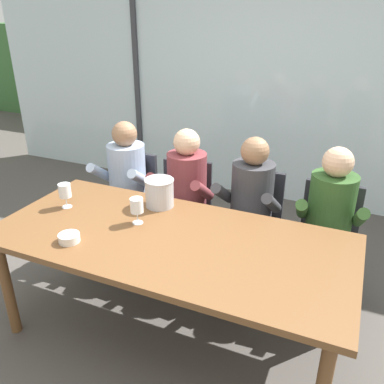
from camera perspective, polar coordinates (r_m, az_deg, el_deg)
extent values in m
plane|color=#4C4742|center=(3.62, 4.20, -9.46)|extent=(14.00, 14.00, 0.00)
cube|color=silver|center=(4.50, 11.41, 14.83)|extent=(7.40, 0.03, 2.60)
cube|color=#38383D|center=(5.10, -7.89, 16.16)|extent=(0.06, 0.06, 2.60)
cube|color=#386633|center=(7.70, 16.88, 15.12)|extent=(13.40, 2.40, 1.80)
cube|color=brown|center=(2.44, -3.34, -6.77)|extent=(2.20, 1.00, 0.04)
cylinder|color=brown|center=(2.94, -25.01, -12.24)|extent=(0.07, 0.07, 0.73)
cylinder|color=brown|center=(3.41, -15.28, -5.42)|extent=(0.07, 0.07, 0.73)
cylinder|color=brown|center=(2.79, 20.19, -13.59)|extent=(0.07, 0.07, 0.73)
cube|color=#232328|center=(3.59, -9.50, -1.80)|extent=(0.46, 0.46, 0.03)
cube|color=#232328|center=(3.65, -7.91, 2.56)|extent=(0.42, 0.06, 0.42)
cylinder|color=#232328|center=(3.68, -13.40, -5.56)|extent=(0.04, 0.04, 0.43)
cylinder|color=#232328|center=(3.47, -8.52, -7.08)|extent=(0.04, 0.04, 0.43)
cylinder|color=#232328|center=(3.93, -9.91, -3.15)|extent=(0.04, 0.04, 0.43)
cylinder|color=#232328|center=(3.74, -5.19, -4.41)|extent=(0.04, 0.04, 0.43)
cube|color=#232328|center=(3.33, -1.54, -3.65)|extent=(0.50, 0.50, 0.03)
cube|color=#232328|center=(3.41, -0.62, 1.18)|extent=(0.42, 0.10, 0.42)
cylinder|color=#232328|center=(3.35, -5.59, -8.18)|extent=(0.04, 0.04, 0.43)
cylinder|color=#232328|center=(3.25, 0.79, -9.16)|extent=(0.04, 0.04, 0.43)
cylinder|color=#232328|center=(3.65, -3.51, -5.10)|extent=(0.04, 0.04, 0.43)
cylinder|color=#232328|center=(3.56, 2.33, -5.89)|extent=(0.04, 0.04, 0.43)
cube|color=#232328|center=(3.17, 8.24, -5.46)|extent=(0.45, 0.45, 0.03)
cube|color=#232328|center=(3.25, 9.37, -0.40)|extent=(0.42, 0.05, 0.42)
cylinder|color=#232328|center=(3.18, 3.75, -10.02)|extent=(0.04, 0.04, 0.43)
cylinder|color=#232328|center=(3.11, 10.52, -11.38)|extent=(0.04, 0.04, 0.43)
cylinder|color=#232328|center=(3.49, 5.78, -6.72)|extent=(0.04, 0.04, 0.43)
cylinder|color=#232328|center=(3.42, 11.93, -7.86)|extent=(0.04, 0.04, 0.43)
cube|color=#232328|center=(3.08, 18.37, -7.60)|extent=(0.45, 0.45, 0.03)
cube|color=#232328|center=(3.15, 19.40, -2.35)|extent=(0.42, 0.04, 0.42)
cylinder|color=#232328|center=(3.06, 13.72, -12.34)|extent=(0.04, 0.04, 0.43)
cylinder|color=#232328|center=(3.04, 20.90, -13.69)|extent=(0.04, 0.04, 0.43)
cylinder|color=#232328|center=(3.37, 15.10, -8.72)|extent=(0.04, 0.04, 0.43)
cylinder|color=#232328|center=(3.35, 21.54, -9.91)|extent=(0.04, 0.04, 0.43)
cylinder|color=#9EB2D1|center=(3.48, -9.27, 2.61)|extent=(0.34, 0.34, 0.52)
sphere|color=#936B4C|center=(3.37, -9.67, 8.22)|extent=(0.21, 0.21, 0.21)
cube|color=#47423D|center=(3.48, -11.87, -2.35)|extent=(0.15, 0.41, 0.13)
cube|color=#47423D|center=(3.39, -9.28, -2.85)|extent=(0.15, 0.41, 0.13)
cylinder|color=#47423D|center=(3.45, -13.25, -7.43)|extent=(0.10, 0.10, 0.46)
cylinder|color=#47423D|center=(3.36, -10.65, -8.08)|extent=(0.10, 0.10, 0.46)
cylinder|color=#9EB2D1|center=(3.47, -12.99, 2.70)|extent=(0.10, 0.33, 0.26)
cylinder|color=#9EB2D1|center=(3.29, -7.41, 1.89)|extent=(0.10, 0.33, 0.26)
cylinder|color=brown|center=(3.23, -0.73, 1.15)|extent=(0.33, 0.33, 0.52)
sphere|color=#DBAD89|center=(3.10, -0.77, 7.17)|extent=(0.21, 0.21, 0.21)
cube|color=#47423D|center=(3.22, -3.70, -4.13)|extent=(0.14, 0.40, 0.13)
cube|color=#47423D|center=(3.14, -0.79, -4.79)|extent=(0.14, 0.40, 0.13)
cylinder|color=#47423D|center=(3.20, -5.29, -9.60)|extent=(0.10, 0.10, 0.46)
cylinder|color=#47423D|center=(3.13, -2.37, -10.41)|extent=(0.10, 0.10, 0.46)
cylinder|color=brown|center=(3.20, -4.73, 1.36)|extent=(0.09, 0.33, 0.26)
cylinder|color=brown|center=(3.04, 1.52, 0.19)|extent=(0.09, 0.33, 0.26)
cylinder|color=#38383D|center=(3.06, 8.60, -0.49)|extent=(0.34, 0.34, 0.52)
sphere|color=#936B4C|center=(2.93, 9.03, 5.81)|extent=(0.21, 0.21, 0.21)
cube|color=#47423D|center=(3.04, 5.42, -6.02)|extent=(0.16, 0.41, 0.13)
cube|color=#47423D|center=(2.99, 8.62, -6.79)|extent=(0.16, 0.41, 0.13)
cylinder|color=#47423D|center=(3.02, 3.74, -11.82)|extent=(0.10, 0.10, 0.46)
cylinder|color=#47423D|center=(2.97, 6.99, -12.71)|extent=(0.10, 0.10, 0.46)
cylinder|color=#38383D|center=(3.01, 4.45, -0.19)|extent=(0.10, 0.33, 0.26)
cylinder|color=#38383D|center=(2.90, 11.37, -1.63)|extent=(0.10, 0.33, 0.26)
cylinder|color=#2D5123|center=(2.98, 19.25, -2.33)|extent=(0.34, 0.34, 0.52)
sphere|color=#DBAD89|center=(2.85, 20.22, 4.05)|extent=(0.21, 0.21, 0.21)
cube|color=#47423D|center=(2.93, 16.68, -8.32)|extent=(0.16, 0.41, 0.13)
cube|color=#47423D|center=(2.94, 20.20, -8.79)|extent=(0.16, 0.41, 0.13)
cylinder|color=#47423D|center=(2.91, 15.79, -14.52)|extent=(0.10, 0.10, 0.46)
cylinder|color=#47423D|center=(2.91, 19.42, -14.98)|extent=(0.10, 0.10, 0.46)
cylinder|color=#2D5123|center=(2.87, 15.48, -2.38)|extent=(0.11, 0.33, 0.26)
cylinder|color=#2D5123|center=(2.88, 23.01, -3.40)|extent=(0.11, 0.33, 0.26)
cylinder|color=#B7B7BC|center=(2.76, -4.69, -0.13)|extent=(0.20, 0.20, 0.19)
torus|color=silver|center=(2.72, -4.76, 1.73)|extent=(0.21, 0.21, 0.01)
cylinder|color=silver|center=(2.47, -17.22, -6.31)|extent=(0.13, 0.13, 0.05)
cylinder|color=silver|center=(2.90, -17.49, -2.03)|extent=(0.07, 0.07, 0.00)
cylinder|color=silver|center=(2.89, -17.58, -1.33)|extent=(0.01, 0.01, 0.07)
cylinder|color=silver|center=(2.85, -17.80, 0.21)|extent=(0.08, 0.08, 0.09)
cylinder|color=#E0D184|center=(2.86, -17.73, -0.27)|extent=(0.07, 0.07, 0.04)
cylinder|color=silver|center=(2.59, -7.79, -4.37)|extent=(0.07, 0.07, 0.00)
cylinder|color=silver|center=(2.57, -7.83, -3.60)|extent=(0.01, 0.01, 0.07)
cylinder|color=silver|center=(2.53, -7.94, -1.90)|extent=(0.08, 0.08, 0.09)
cylinder|color=#560C1E|center=(2.54, -7.91, -2.44)|extent=(0.07, 0.07, 0.04)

